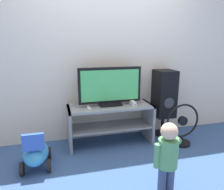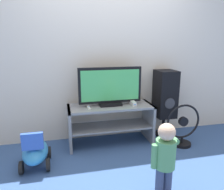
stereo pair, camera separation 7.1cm
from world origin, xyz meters
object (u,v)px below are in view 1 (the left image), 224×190
(ride_on_toy, at_px, (36,153))
(floor_fan, at_px, (182,127))
(remote_primary, at_px, (89,108))
(child, at_px, (167,153))
(speaker_tower, at_px, (164,95))
(television, at_px, (110,87))
(game_console, at_px, (133,103))

(ride_on_toy, bearing_deg, floor_fan, 2.52)
(remote_primary, height_order, floor_fan, floor_fan)
(remote_primary, bearing_deg, child, -63.65)
(remote_primary, distance_m, speaker_tower, 1.22)
(speaker_tower, bearing_deg, television, -175.35)
(game_console, bearing_deg, child, -93.49)
(game_console, relative_size, remote_primary, 1.46)
(television, distance_m, game_console, 0.40)
(television, bearing_deg, child, -78.68)
(remote_primary, relative_size, child, 0.18)
(television, height_order, ride_on_toy, television)
(child, relative_size, floor_fan, 1.22)
(remote_primary, xyz_separation_m, ride_on_toy, (-0.69, -0.32, -0.40))
(game_console, bearing_deg, ride_on_toy, -165.01)
(remote_primary, height_order, ride_on_toy, remote_primary)
(television, xyz_separation_m, game_console, (0.32, -0.06, -0.24))
(television, relative_size, ride_on_toy, 1.65)
(television, xyz_separation_m, child, (0.25, -1.23, -0.40))
(child, bearing_deg, floor_fan, 50.96)
(game_console, relative_size, speaker_tower, 0.18)
(speaker_tower, height_order, floor_fan, speaker_tower)
(child, xyz_separation_m, speaker_tower, (0.64, 1.31, 0.22))
(speaker_tower, bearing_deg, ride_on_toy, -165.60)
(remote_primary, distance_m, ride_on_toy, 0.86)
(floor_fan, height_order, ride_on_toy, floor_fan)
(speaker_tower, bearing_deg, child, -115.94)
(television, xyz_separation_m, remote_primary, (-0.32, -0.09, -0.25))
(remote_primary, bearing_deg, game_console, 2.75)
(game_console, distance_m, remote_primary, 0.64)
(ride_on_toy, bearing_deg, child, -33.17)
(television, bearing_deg, remote_primary, -164.45)
(game_console, xyz_separation_m, speaker_tower, (0.56, 0.13, 0.05))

